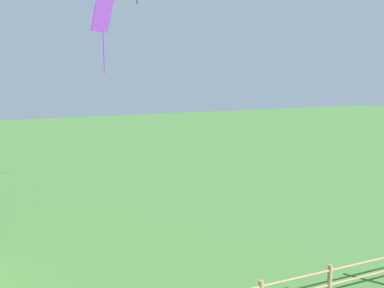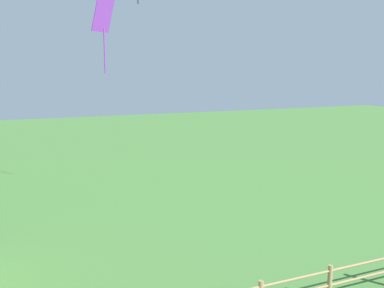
# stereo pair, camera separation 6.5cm
# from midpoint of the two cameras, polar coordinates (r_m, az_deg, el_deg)

# --- Properties ---
(kite_purple_streamer) EXTENTS (0.95, 0.88, 2.68)m
(kite_purple_streamer) POSITION_cam_midpoint_polar(r_m,az_deg,el_deg) (16.04, -11.91, 15.95)
(kite_purple_streamer) COLOR purple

